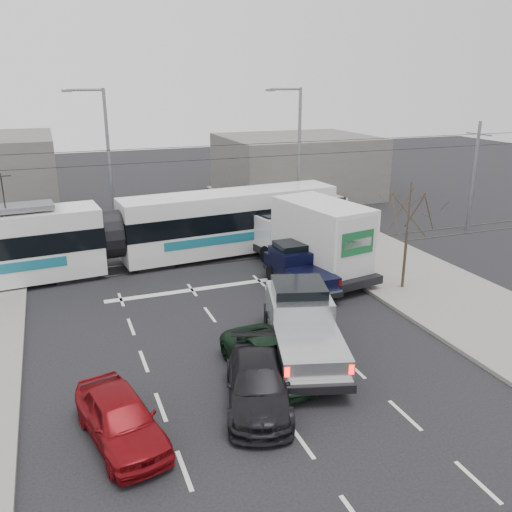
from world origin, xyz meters
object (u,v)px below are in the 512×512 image
object	(u,v)px
street_lamp_far	(106,157)
tram	(110,236)
street_lamp_near	(296,152)
navy_pickup	(298,267)
traffic_signal	(342,216)
green_car	(270,358)
box_truck	(314,238)
dark_car	(258,383)
silver_pickup	(302,322)
bare_tree	(409,212)
red_car	(121,418)

from	to	relation	value
street_lamp_far	tram	world-z (taller)	street_lamp_far
street_lamp_far	tram	size ratio (longest dim) A/B	0.35
street_lamp_near	navy_pickup	world-z (taller)	street_lamp_near
traffic_signal	green_car	world-z (taller)	traffic_signal
box_truck	green_car	xyz separation A→B (m)	(-5.83, -8.47, -1.26)
navy_pickup	dark_car	size ratio (longest dim) A/B	1.05
street_lamp_near	dark_car	distance (m)	20.67
street_lamp_far	dark_car	bearing A→B (deg)	-84.15
silver_pickup	bare_tree	bearing A→B (deg)	44.68
silver_pickup	dark_car	bearing A→B (deg)	-120.14
traffic_signal	box_truck	distance (m)	2.04
dark_car	navy_pickup	bearing A→B (deg)	75.58
bare_tree	red_car	bearing A→B (deg)	-154.26
tram	box_truck	distance (m)	10.40
street_lamp_near	street_lamp_far	world-z (taller)	same
street_lamp_far	box_truck	size ratio (longest dim) A/B	1.13
green_car	tram	bearing A→B (deg)	101.22
tram	red_car	xyz separation A→B (m)	(-1.44, -14.42, -1.16)
street_lamp_near	street_lamp_far	xyz separation A→B (m)	(-11.50, 2.00, 0.00)
dark_car	silver_pickup	bearing A→B (deg)	61.13
street_lamp_near	bare_tree	bearing A→B (deg)	-88.58
tram	red_car	bearing A→B (deg)	-100.73
bare_tree	street_lamp_near	distance (m)	11.58
silver_pickup	box_truck	size ratio (longest dim) A/B	0.86
bare_tree	street_lamp_near	size ratio (longest dim) A/B	0.56
navy_pickup	dark_car	distance (m)	9.90
street_lamp_near	box_truck	bearing A→B (deg)	-108.42
street_lamp_far	tram	bearing A→B (deg)	-96.69
green_car	red_car	distance (m)	5.45
street_lamp_near	box_truck	world-z (taller)	street_lamp_near
red_car	silver_pickup	bearing A→B (deg)	11.34
street_lamp_near	navy_pickup	bearing A→B (deg)	-114.00
traffic_signal	silver_pickup	size ratio (longest dim) A/B	0.52
traffic_signal	silver_pickup	bearing A→B (deg)	-127.37
tram	green_car	world-z (taller)	tram
green_car	red_car	bearing A→B (deg)	-165.95
traffic_signal	street_lamp_far	xyz separation A→B (m)	(-10.66, 9.50, 2.37)
tram	bare_tree	bearing A→B (deg)	-36.78
bare_tree	red_car	world-z (taller)	bare_tree
navy_pickup	green_car	bearing A→B (deg)	-122.50
bare_tree	silver_pickup	world-z (taller)	bare_tree
street_lamp_near	navy_pickup	distance (m)	11.13
bare_tree	box_truck	bearing A→B (deg)	129.49
bare_tree	green_car	world-z (taller)	bare_tree
red_car	dark_car	xyz separation A→B (m)	(4.15, 0.37, -0.03)
red_car	green_car	bearing A→B (deg)	7.50
navy_pickup	green_car	distance (m)	8.17
bare_tree	box_truck	distance (m)	4.99
green_car	bare_tree	bearing A→B (deg)	24.16
box_truck	red_car	distance (m)	15.07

